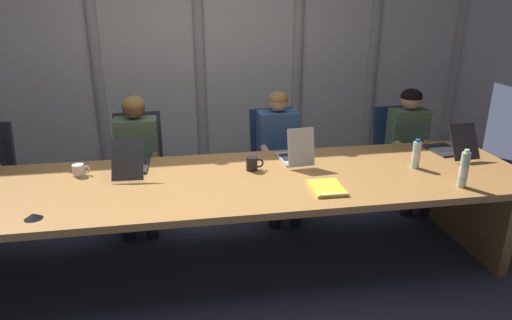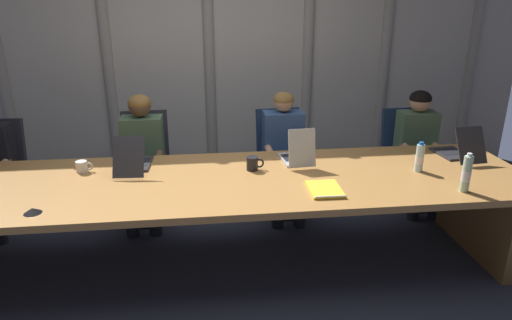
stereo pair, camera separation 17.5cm
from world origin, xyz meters
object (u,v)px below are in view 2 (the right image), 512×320
conference_mic_left_side (32,211)px  water_bottle_primary (420,158)px  water_bottle_secondary (466,174)px  spiral_notepad (325,189)px  office_chair_left_mid (147,177)px  office_chair_right_mid (406,167)px  coffee_mug_near (82,167)px  person_center (284,148)px  coffee_mug_far (253,163)px  laptop_right_mid (457,151)px  person_left_mid (142,152)px  laptop_left_mid (134,162)px  laptop_center (297,156)px  person_right_mid (419,143)px  office_chair_center (281,172)px

conference_mic_left_side → water_bottle_primary: bearing=8.5°
water_bottle_secondary → spiral_notepad: (-0.94, 0.12, -0.12)m
office_chair_left_mid → office_chair_right_mid: size_ratio=1.05×
office_chair_left_mid → coffee_mug_near: 0.94m
water_bottle_secondary → conference_mic_left_side: 2.82m
person_center → coffee_mug_far: size_ratio=8.61×
coffee_mug_near → water_bottle_primary: bearing=-6.4°
office_chair_right_mid → spiral_notepad: bearing=-45.6°
laptop_right_mid → office_chair_left_mid: 2.77m
office_chair_left_mid → spiral_notepad: size_ratio=3.14×
person_left_mid → spiral_notepad: size_ratio=3.81×
laptop_right_mid → conference_mic_left_side: size_ratio=4.32×
laptop_left_mid → person_center: person_center is taller
coffee_mug_near → conference_mic_left_side: (-0.14, -0.68, -0.03)m
laptop_left_mid → person_center: 1.41m
laptop_right_mid → office_chair_left_mid: (-2.63, 0.78, -0.43)m
laptop_center → conference_mic_left_side: laptop_center is taller
laptop_center → office_chair_left_mid: laptop_center is taller
laptop_left_mid → person_right_mid: 2.66m
spiral_notepad → office_chair_center: bearing=94.0°
office_chair_right_mid → person_right_mid: bearing=4.6°
laptop_left_mid → spiral_notepad: 1.48m
coffee_mug_near → conference_mic_left_side: bearing=-101.7°
office_chair_center → office_chair_right_mid: office_chair_center is taller
person_center → conference_mic_left_side: (-1.80, -1.28, 0.09)m
person_left_mid → conference_mic_left_side: 1.38m
laptop_center → coffee_mug_far: (-0.37, -0.12, -0.01)m
office_chair_right_mid → person_left_mid: bearing=-89.2°
laptop_left_mid → person_right_mid: (2.60, 0.57, -0.13)m
office_chair_left_mid → spiral_notepad: bearing=43.7°
office_chair_left_mid → conference_mic_left_side: (-0.51, -1.44, 0.39)m
person_center → spiral_notepad: person_center is taller
coffee_mug_far → laptop_right_mid: bearing=3.0°
water_bottle_primary → person_right_mid: bearing=63.5°
conference_mic_left_side → coffee_mug_far: bearing=21.8°
office_chair_left_mid → coffee_mug_near: size_ratio=7.62×
coffee_mug_far → conference_mic_left_side: coffee_mug_far is taller
laptop_center → office_chair_left_mid: size_ratio=0.40×
office_chair_right_mid → person_left_mid: size_ratio=0.79×
office_chair_center → laptop_center: bearing=-5.2°
office_chair_right_mid → person_right_mid: size_ratio=0.80×
person_left_mid → water_bottle_primary: (2.17, -0.88, 0.17)m
coffee_mug_far → coffee_mug_near: bearing=175.0°
laptop_center → office_chair_center: bearing=-6.2°
person_left_mid → person_right_mid: (2.61, -0.00, -0.01)m
laptop_center → person_center: person_center is taller
office_chair_left_mid → conference_mic_left_side: size_ratio=8.85×
water_bottle_primary → office_chair_left_mid: bearing=154.4°
water_bottle_primary → spiral_notepad: 0.85m
spiral_notepad → laptop_left_mid: bearing=157.6°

